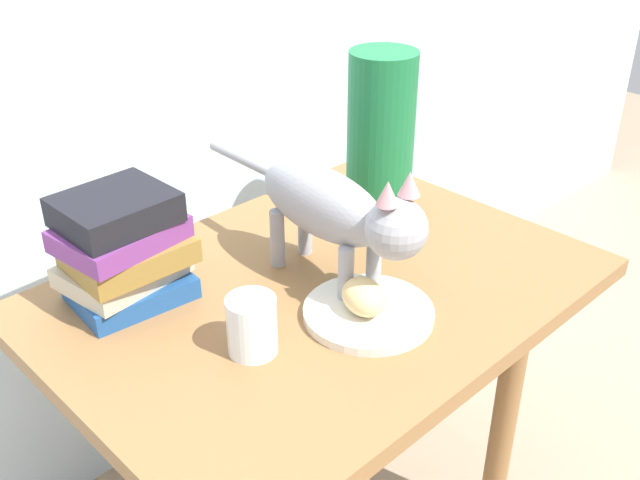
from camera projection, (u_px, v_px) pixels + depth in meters
The scene contains 7 objects.
side_table at pixel (320, 321), 1.21m from camera, with size 0.85×0.62×0.56m.
plate at pixel (368, 313), 1.09m from camera, with size 0.19×0.19×0.01m, color silver.
bread_roll at pixel (364, 297), 1.07m from camera, with size 0.08×0.06×0.05m, color #E0BC7A.
cat at pixel (336, 209), 1.11m from camera, with size 0.10×0.48×0.23m.
book_stack at pixel (123, 250), 1.09m from camera, with size 0.19×0.17×0.18m.
green_vase at pixel (381, 134), 1.33m from camera, with size 0.12×0.12×0.30m, color #196B38.
candle_jar at pixel (252, 328), 1.01m from camera, with size 0.07×0.07×0.08m.
Camera 1 is at (-0.69, -0.71, 1.20)m, focal length 41.40 mm.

